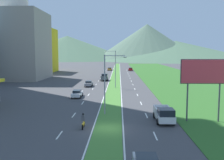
{
  "coord_description": "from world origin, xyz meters",
  "views": [
    {
      "loc": [
        1.24,
        -28.82,
        8.74
      ],
      "look_at": [
        -0.45,
        33.53,
        2.12
      ],
      "focal_mm": 41.23,
      "sensor_mm": 36.0,
      "label": 1
    }
  ],
  "objects": [
    {
      "name": "billboard_roadside",
      "position": [
        11.9,
        3.43,
        6.07
      ],
      "size": [
        5.91,
        0.28,
        7.97
      ],
      "color": "#4C4C51",
      "rests_on": "ground_plane"
    },
    {
      "name": "car_3",
      "position": [
        -6.64,
        37.54,
        0.75
      ],
      "size": [
        1.9,
        4.51,
        1.45
      ],
      "rotation": [
        0.0,
        0.0,
        1.57
      ],
      "color": "slate",
      "rests_on": "ground_plane"
    },
    {
      "name": "lane_dash_left_6",
      "position": [
        -5.1,
        32.94,
        0.01
      ],
      "size": [
        0.16,
        2.8,
        0.01
      ],
      "primitive_type": "cube",
      "color": "silver",
      "rests_on": "ground_plane"
    },
    {
      "name": "lane_dash_left_12",
      "position": [
        -5.1,
        85.89,
        0.01
      ],
      "size": [
        0.16,
        2.8,
        0.01
      ],
      "primitive_type": "cube",
      "color": "silver",
      "rests_on": "ground_plane"
    },
    {
      "name": "hill_far_right",
      "position": [
        65.66,
        267.26,
        11.08
      ],
      "size": [
        182.11,
        182.11,
        22.15
      ],
      "primitive_type": "cone",
      "color": "#47664C",
      "rests_on": "ground_plane"
    },
    {
      "name": "lane_dash_left_2",
      "position": [
        -5.1,
        -2.35,
        0.01
      ],
      "size": [
        0.16,
        2.8,
        0.01
      ],
      "primitive_type": "cube",
      "color": "silver",
      "rests_on": "ground_plane"
    },
    {
      "name": "lane_dash_left_11",
      "position": [
        -5.1,
        77.06,
        0.01
      ],
      "size": [
        0.16,
        2.8,
        0.01
      ],
      "primitive_type": "cube",
      "color": "silver",
      "rests_on": "ground_plane"
    },
    {
      "name": "lane_dash_right_9",
      "position": [
        5.1,
        59.42,
        0.01
      ],
      "size": [
        0.16,
        2.8,
        0.01
      ],
      "primitive_type": "cube",
      "color": "silver",
      "rests_on": "ground_plane"
    },
    {
      "name": "lane_dash_right_4",
      "position": [
        5.1,
        15.3,
        0.01
      ],
      "size": [
        0.16,
        2.8,
        0.01
      ],
      "primitive_type": "cube",
      "color": "silver",
      "rests_on": "ground_plane"
    },
    {
      "name": "lane_dash_right_10",
      "position": [
        5.1,
        68.24,
        0.01
      ],
      "size": [
        0.16,
        2.8,
        0.01
      ],
      "primitive_type": "cube",
      "color": "silver",
      "rests_on": "ground_plane"
    },
    {
      "name": "lane_dash_right_6",
      "position": [
        5.1,
        32.94,
        0.01
      ],
      "size": [
        0.16,
        2.8,
        0.01
      ],
      "primitive_type": "cube",
      "color": "silver",
      "rests_on": "ground_plane"
    },
    {
      "name": "pickup_truck_0",
      "position": [
        -3.38,
        52.28,
        0.98
      ],
      "size": [
        2.18,
        5.4,
        2.0
      ],
      "rotation": [
        0.0,
        0.0,
        1.57
      ],
      "color": "#515459",
      "rests_on": "ground_plane"
    },
    {
      "name": "motorcycle_rider",
      "position": [
        -2.89,
        0.26,
        0.75
      ],
      "size": [
        0.36,
        2.0,
        1.8
      ],
      "rotation": [
        0.0,
        0.0,
        1.57
      ],
      "color": "black",
      "rests_on": "ground_plane"
    },
    {
      "name": "lane_dash_right_7",
      "position": [
        5.1,
        41.77,
        0.01
      ],
      "size": [
        0.16,
        2.8,
        0.01
      ],
      "primitive_type": "cube",
      "color": "silver",
      "rests_on": "ground_plane"
    },
    {
      "name": "lane_dash_right_13",
      "position": [
        5.1,
        94.71,
        0.01
      ],
      "size": [
        0.16,
        2.8,
        0.01
      ],
      "primitive_type": "cube",
      "color": "silver",
      "rests_on": "ground_plane"
    },
    {
      "name": "grass_median",
      "position": [
        0.0,
        60.0,
        0.03
      ],
      "size": [
        3.2,
        240.0,
        0.06
      ],
      "primitive_type": "cube",
      "color": "#477F33",
      "rests_on": "ground_plane"
    },
    {
      "name": "lane_dash_right_14",
      "position": [
        5.1,
        103.54,
        0.01
      ],
      "size": [
        0.16,
        2.8,
        0.01
      ],
      "primitive_type": "cube",
      "color": "silver",
      "rests_on": "ground_plane"
    },
    {
      "name": "hill_far_center",
      "position": [
        33.51,
        272.09,
        20.81
      ],
      "size": [
        125.14,
        125.14,
        41.62
      ],
      "primitive_type": "cone",
      "color": "#516B56",
      "rests_on": "ground_plane"
    },
    {
      "name": "grass_verge_right",
      "position": [
        20.6,
        60.0,
        0.03
      ],
      "size": [
        24.0,
        240.0,
        0.06
      ],
      "primitive_type": "cube",
      "color": "#2D6023",
      "rests_on": "ground_plane"
    },
    {
      "name": "midrise_colored",
      "position": [
        -37.23,
        86.98,
        9.82
      ],
      "size": [
        17.9,
        17.9,
        19.64
      ],
      "primitive_type": "cube",
      "color": "yellow",
      "rests_on": "ground_plane"
    },
    {
      "name": "lane_dash_left_5",
      "position": [
        -5.1,
        24.12,
        0.01
      ],
      "size": [
        0.16,
        2.8,
        0.01
      ],
      "primitive_type": "cube",
      "color": "silver",
      "rests_on": "ground_plane"
    },
    {
      "name": "lane_dash_left_3",
      "position": [
        -5.1,
        6.47,
        0.01
      ],
      "size": [
        0.16,
        2.8,
        0.01
      ],
      "primitive_type": "cube",
      "color": "silver",
      "rests_on": "ground_plane"
    },
    {
      "name": "ground_plane",
      "position": [
        0.0,
        0.0,
        0.0
      ],
      "size": [
        600.0,
        600.0,
        0.0
      ],
      "primitive_type": "plane",
      "color": "#424244"
    },
    {
      "name": "car_2",
      "position": [
        6.85,
        96.31,
        0.79
      ],
      "size": [
        2.01,
        4.28,
        1.53
      ],
      "rotation": [
        0.0,
        0.0,
        -1.57
      ],
      "color": "maroon",
      "rests_on": "ground_plane"
    },
    {
      "name": "car_1",
      "position": [
        -7.0,
        21.16,
        0.73
      ],
      "size": [
        1.86,
        4.78,
        1.42
      ],
      "rotation": [
        0.0,
        0.0,
        1.57
      ],
      "color": "silver",
      "rests_on": "ground_plane"
    },
    {
      "name": "lane_dash_left_10",
      "position": [
        -5.1,
        68.24,
        0.01
      ],
      "size": [
        0.16,
        2.8,
        0.01
      ],
      "primitive_type": "cube",
      "color": "silver",
      "rests_on": "ground_plane"
    },
    {
      "name": "lane_dash_left_13",
      "position": [
        -5.1,
        94.71,
        0.01
      ],
      "size": [
        0.16,
        2.8,
        0.01
      ],
      "primitive_type": "cube",
      "color": "silver",
      "rests_on": "ground_plane"
    },
    {
      "name": "edge_line_median_left",
      "position": [
        -1.75,
        60.0,
        0.01
      ],
      "size": [
        0.16,
        240.0,
        0.01
      ],
      "primitive_type": "cube",
      "color": "silver",
      "rests_on": "ground_plane"
    },
    {
      "name": "lane_dash_left_7",
      "position": [
        -5.1,
        41.77,
        0.01
      ],
      "size": [
        0.16,
        2.8,
        0.01
      ],
      "primitive_type": "cube",
      "color": "silver",
      "rests_on": "ground_plane"
    },
    {
      "name": "lane_dash_left_9",
      "position": [
        -5.1,
        59.42,
        0.01
      ],
      "size": [
        0.16,
        2.8,
        0.01
      ],
      "primitive_type": "cube",
      "color": "silver",
      "rests_on": "ground_plane"
    },
    {
      "name": "lane_dash_right_2",
      "position": [
        5.1,
        -2.35,
        0.01
      ],
      "size": [
        0.16,
        2.8,
        0.01
      ],
      "primitive_type": "cube",
      "color": "silver",
      "rests_on": "ground_plane"
    },
    {
      "name": "hill_far_left",
      "position": [
        -63.21,
        292.25,
        14.88
      ],
      "size": [
        165.37,
        165.37,
        29.75
      ],
      "primitive_type": "cone",
      "color": "#47664C",
      "rests_on": "ground_plane"
    },
    {
      "name": "lane_dash_right_11",
      "position": [
        5.1,
        77.06,
        0.01
      ],
      "size": [
        0.16,
        2.8,
        0.01
      ],
      "primitive_type": "cube",
      "color": "silver",
      "rests_on": "ground_plane"
    },
    {
      "name": "lane_dash_left_8",
      "position": [
        -5.1,
        50.59,
        0.01
      ],
      "size": [
        0.16,
        2.8,
        0.01
      ],
      "primitive_type": "cube",
      "color": "silver",
      "rests_on": "ground_plane"
    },
    {
      "name": "street_lamp_mid",
      "position": [
        0.05,
        34.74,
        5.34
      ],
      "size": [
        2.93,
        0.28,
        9.29
      ],
      "color": "#99999E",
      "rests_on": "ground_plane"
    },
    {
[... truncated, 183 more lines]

